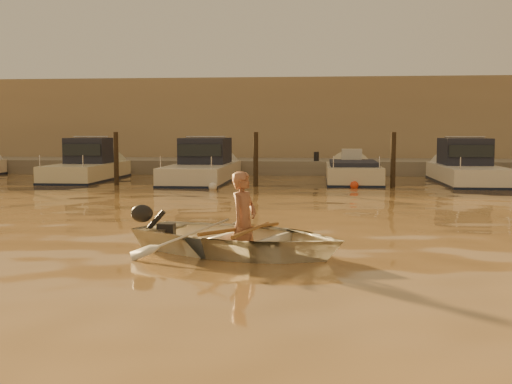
# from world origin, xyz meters

# --- Properties ---
(ground_plane) EXTENTS (160.00, 160.00, 0.00)m
(ground_plane) POSITION_xyz_m (0.00, 0.00, 0.00)
(ground_plane) COLOR brown
(ground_plane) RESTS_ON ground
(dinghy) EXTENTS (4.46, 3.87, 0.77)m
(dinghy) POSITION_xyz_m (0.80, 0.81, 0.27)
(dinghy) COLOR silver
(dinghy) RESTS_ON ground_plane
(person) EXTENTS (0.60, 0.72, 1.68)m
(person) POSITION_xyz_m (0.89, 0.77, 0.54)
(person) COLOR #935F49
(person) RESTS_ON dinghy
(outboard_motor) EXTENTS (0.98, 0.71, 0.70)m
(outboard_motor) POSITION_xyz_m (-0.59, 1.37, 0.28)
(outboard_motor) COLOR black
(outboard_motor) RESTS_ON dinghy
(oar_port) EXTENTS (0.42, 2.08, 0.13)m
(oar_port) POSITION_xyz_m (1.03, 0.72, 0.42)
(oar_port) COLOR brown
(oar_port) RESTS_ON dinghy
(oar_starboard) EXTENTS (1.16, 1.82, 0.13)m
(oar_starboard) POSITION_xyz_m (0.85, 0.79, 0.42)
(oar_starboard) COLOR brown
(oar_starboard) RESTS_ON dinghy
(moored_boat_1) EXTENTS (2.09, 6.27, 1.75)m
(moored_boat_1) POSITION_xyz_m (-7.47, 16.00, 0.62)
(moored_boat_1) COLOR beige
(moored_boat_1) RESTS_ON ground_plane
(moored_boat_2) EXTENTS (2.30, 7.71, 1.75)m
(moored_boat_2) POSITION_xyz_m (-2.59, 16.00, 0.62)
(moored_boat_2) COLOR silver
(moored_boat_2) RESTS_ON ground_plane
(moored_boat_3) EXTENTS (2.05, 5.93, 0.95)m
(moored_boat_3) POSITION_xyz_m (3.47, 16.00, 0.22)
(moored_boat_3) COLOR beige
(moored_boat_3) RESTS_ON ground_plane
(moored_boat_4) EXTENTS (2.20, 6.79, 1.75)m
(moored_boat_4) POSITION_xyz_m (7.91, 16.00, 0.62)
(moored_boat_4) COLOR white
(moored_boat_4) RESTS_ON ground_plane
(piling_1) EXTENTS (0.18, 0.18, 2.20)m
(piling_1) POSITION_xyz_m (-5.50, 13.80, 0.90)
(piling_1) COLOR #2D2319
(piling_1) RESTS_ON ground_plane
(piling_2) EXTENTS (0.18, 0.18, 2.20)m
(piling_2) POSITION_xyz_m (-0.20, 13.80, 0.90)
(piling_2) COLOR #2D2319
(piling_2) RESTS_ON ground_plane
(piling_3) EXTENTS (0.18, 0.18, 2.20)m
(piling_3) POSITION_xyz_m (4.80, 13.80, 0.90)
(piling_3) COLOR #2D2319
(piling_3) RESTS_ON ground_plane
(fender_b) EXTENTS (0.30, 0.30, 0.30)m
(fender_b) POSITION_xyz_m (-8.06, 13.95, 0.10)
(fender_b) COLOR orange
(fender_b) RESTS_ON ground_plane
(fender_c) EXTENTS (0.30, 0.30, 0.30)m
(fender_c) POSITION_xyz_m (-1.56, 12.34, 0.10)
(fender_c) COLOR white
(fender_c) RESTS_ON ground_plane
(fender_d) EXTENTS (0.30, 0.30, 0.30)m
(fender_d) POSITION_xyz_m (3.40, 13.38, 0.10)
(fender_d) COLOR #E9421B
(fender_d) RESTS_ON ground_plane
(fender_e) EXTENTS (0.30, 0.30, 0.30)m
(fender_e) POSITION_xyz_m (8.77, 13.68, 0.10)
(fender_e) COLOR silver
(fender_e) RESTS_ON ground_plane
(quay) EXTENTS (52.00, 4.00, 1.00)m
(quay) POSITION_xyz_m (0.00, 21.50, 0.15)
(quay) COLOR gray
(quay) RESTS_ON ground_plane
(waterfront_building) EXTENTS (46.00, 7.00, 4.80)m
(waterfront_building) POSITION_xyz_m (0.00, 27.00, 2.40)
(waterfront_building) COLOR #9E8466
(waterfront_building) RESTS_ON quay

